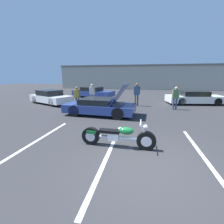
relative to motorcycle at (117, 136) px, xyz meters
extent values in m
plane|color=#2D2D30|center=(0.87, -1.03, -0.39)|extent=(80.00, 80.00, 0.00)
cube|color=white|center=(-3.08, -0.43, -0.39)|extent=(0.12, 4.92, 0.01)
cube|color=white|center=(-0.20, -0.43, -0.39)|extent=(0.12, 4.92, 0.01)
cube|color=white|center=(2.69, -0.43, -0.39)|extent=(0.12, 4.92, 0.01)
cube|color=#B2AD9E|center=(0.87, 25.33, 1.81)|extent=(32.00, 4.00, 4.40)
cube|color=slate|center=(0.87, 25.33, 3.86)|extent=(32.00, 4.20, 0.30)
cylinder|color=black|center=(0.97, -0.02, -0.07)|extent=(0.64, 0.17, 0.64)
cylinder|color=black|center=(-0.96, 0.01, -0.07)|extent=(0.64, 0.17, 0.64)
cylinder|color=silver|center=(0.97, -0.02, -0.07)|extent=(0.35, 0.18, 0.35)
cylinder|color=silver|center=(-0.96, 0.01, -0.07)|extent=(0.35, 0.18, 0.35)
cylinder|color=silver|center=(0.01, 0.00, -0.06)|extent=(1.64, 0.15, 0.12)
cube|color=silver|center=(-0.14, 0.00, -0.02)|extent=(0.36, 0.25, 0.28)
ellipsoid|color=#146B2D|center=(0.30, -0.01, 0.22)|extent=(0.51, 0.29, 0.26)
cube|color=black|center=(-0.28, 0.00, 0.16)|extent=(0.72, 0.27, 0.10)
cube|color=#146B2D|center=(-0.91, 0.01, 0.10)|extent=(0.35, 0.23, 0.10)
cylinder|color=silver|center=(0.88, -0.02, 0.25)|extent=(0.31, 0.08, 0.63)
cylinder|color=silver|center=(0.76, -0.02, 0.54)|extent=(0.05, 0.70, 0.04)
sphere|color=silver|center=(0.93, -0.02, 0.40)|extent=(0.16, 0.16, 0.16)
cylinder|color=silver|center=(-0.42, 0.11, -0.12)|extent=(1.26, 0.11, 0.09)
cube|color=navy|center=(-1.81, 4.18, 0.06)|extent=(4.47, 2.15, 0.50)
cube|color=black|center=(-1.98, 4.19, 0.48)|extent=(2.06, 1.81, 0.35)
cylinder|color=black|center=(-0.52, 3.27, -0.03)|extent=(0.72, 0.26, 0.71)
cylinder|color=black|center=(-0.41, 4.92, -0.03)|extent=(0.72, 0.26, 0.71)
cylinder|color=black|center=(-3.21, 3.44, -0.03)|extent=(0.72, 0.26, 0.71)
cylinder|color=black|center=(-3.11, 5.10, -0.03)|extent=(0.72, 0.26, 0.71)
cube|color=navy|center=(-0.57, 4.10, 0.93)|extent=(1.02, 1.78, 1.27)
cube|color=#4C4C51|center=(-0.62, 4.11, 0.27)|extent=(0.66, 1.07, 0.28)
cube|color=navy|center=(-4.80, 11.84, 0.08)|extent=(5.04, 2.91, 0.57)
cube|color=black|center=(-4.98, 11.88, 0.58)|extent=(2.46, 2.13, 0.42)
cylinder|color=black|center=(-3.56, 10.69, -0.06)|extent=(0.70, 0.37, 0.67)
cylinder|color=black|center=(-3.18, 12.31, -0.06)|extent=(0.70, 0.37, 0.67)
cylinder|color=black|center=(-6.41, 11.36, -0.06)|extent=(0.70, 0.37, 0.67)
cylinder|color=black|center=(-6.04, 12.98, -0.06)|extent=(0.70, 0.37, 0.67)
cube|color=white|center=(5.32, 9.48, 0.07)|extent=(4.92, 2.59, 0.56)
cube|color=black|center=(5.13, 9.45, 0.55)|extent=(2.35, 1.99, 0.42)
cylinder|color=black|center=(6.88, 8.91, -0.06)|extent=(0.68, 0.32, 0.65)
cylinder|color=black|center=(6.62, 10.52, -0.06)|extent=(0.68, 0.32, 0.65)
cylinder|color=black|center=(4.02, 8.44, -0.06)|extent=(0.68, 0.32, 0.65)
cylinder|color=black|center=(3.75, 10.05, -0.06)|extent=(0.68, 0.32, 0.65)
cube|color=white|center=(-7.18, 7.14, 0.07)|extent=(4.37, 3.19, 0.55)
cube|color=black|center=(-7.33, 7.21, 0.58)|extent=(2.28, 2.15, 0.45)
cylinder|color=black|center=(-6.35, 5.95, -0.05)|extent=(0.71, 0.47, 0.68)
cylinder|color=black|center=(-5.74, 7.34, -0.05)|extent=(0.71, 0.47, 0.68)
cylinder|color=black|center=(-8.63, 6.94, -0.05)|extent=(0.71, 0.47, 0.68)
cylinder|color=black|center=(-8.02, 8.34, -0.05)|extent=(0.71, 0.47, 0.68)
cylinder|color=brown|center=(0.23, 7.58, 0.06)|extent=(0.12, 0.12, 0.89)
cylinder|color=brown|center=(0.43, 7.58, 0.06)|extent=(0.12, 0.12, 0.89)
cube|color=#335B93|center=(0.33, 7.58, 0.86)|extent=(0.36, 0.20, 0.71)
cylinder|color=brown|center=(0.11, 7.58, 0.89)|extent=(0.08, 0.08, 0.64)
cylinder|color=brown|center=(0.55, 7.58, 0.89)|extent=(0.08, 0.08, 0.64)
sphere|color=brown|center=(0.33, 7.58, 1.33)|extent=(0.24, 0.24, 0.24)
cylinder|color=#38476B|center=(-4.28, 6.06, 0.00)|extent=(0.12, 0.12, 0.79)
cylinder|color=#38476B|center=(-4.08, 6.06, 0.00)|extent=(0.12, 0.12, 0.79)
cube|color=#B29933|center=(-4.18, 6.06, 0.71)|extent=(0.36, 0.20, 0.62)
cylinder|color=#9E704C|center=(-4.40, 6.06, 0.74)|extent=(0.08, 0.08, 0.56)
cylinder|color=#9E704C|center=(-3.96, 6.06, 0.74)|extent=(0.08, 0.08, 0.56)
sphere|color=#9E704C|center=(-4.18, 6.06, 1.13)|extent=(0.21, 0.21, 0.21)
cylinder|color=#38476B|center=(3.03, 6.72, 0.01)|extent=(0.12, 0.12, 0.81)
cylinder|color=#38476B|center=(3.23, 6.72, 0.01)|extent=(0.12, 0.12, 0.81)
cube|color=#4C7F47|center=(3.13, 6.72, 0.74)|extent=(0.36, 0.20, 0.64)
cylinder|color=tan|center=(2.91, 6.72, 0.77)|extent=(0.08, 0.08, 0.57)
cylinder|color=tan|center=(3.35, 6.72, 0.77)|extent=(0.08, 0.08, 0.57)
sphere|color=tan|center=(3.13, 6.72, 1.17)|extent=(0.22, 0.22, 0.22)
cylinder|color=gray|center=(-3.56, 7.58, 0.04)|extent=(0.12, 0.12, 0.85)
cylinder|color=gray|center=(-3.36, 7.58, 0.04)|extent=(0.12, 0.12, 0.85)
cube|color=white|center=(-3.46, 7.58, 0.80)|extent=(0.36, 0.20, 0.68)
cylinder|color=tan|center=(-3.68, 7.58, 0.84)|extent=(0.08, 0.08, 0.61)
cylinder|color=tan|center=(-3.24, 7.58, 0.84)|extent=(0.08, 0.08, 0.61)
sphere|color=tan|center=(-3.46, 7.58, 1.25)|extent=(0.23, 0.23, 0.23)
camera|label=1|loc=(0.77, -4.74, 2.01)|focal=24.00mm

